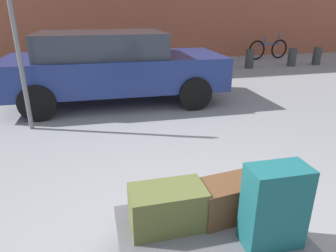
{
  "coord_description": "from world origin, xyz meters",
  "views": [
    {
      "loc": [
        -0.73,
        -1.66,
        1.84
      ],
      "look_at": [
        0.0,
        1.2,
        0.69
      ],
      "focal_mm": 32.27,
      "sensor_mm": 36.0,
      "label": 1
    }
  ],
  "objects_px": {
    "parked_car": "(113,66)",
    "bollard_kerb_far": "(292,57)",
    "bicycle_leaning": "(268,49)",
    "duffel_bag_brown_front_left": "(235,197)",
    "no_parking_sign": "(14,28)",
    "bollard_kerb_near": "(204,61)",
    "bollard_kerb_mid": "(250,59)",
    "duffel_bag_olive_front_right": "(168,207)",
    "bollard_corner": "(317,56)",
    "suitcase_teal_stacked_top": "(274,207)",
    "luggage_cart": "(208,236)"
  },
  "relations": [
    {
      "from": "parked_car",
      "to": "bollard_kerb_far",
      "type": "xyz_separation_m",
      "value": [
        6.23,
        2.81,
        -0.46
      ]
    },
    {
      "from": "bicycle_leaning",
      "to": "bollard_kerb_far",
      "type": "relative_size",
      "value": 2.97
    },
    {
      "from": "duffel_bag_brown_front_left",
      "to": "no_parking_sign",
      "type": "xyz_separation_m",
      "value": [
        -2.02,
        3.24,
        1.09
      ]
    },
    {
      "from": "bollard_kerb_near",
      "to": "bollard_kerb_far",
      "type": "distance_m",
      "value": 3.19
    },
    {
      "from": "bollard_kerb_near",
      "to": "bollard_kerb_mid",
      "type": "xyz_separation_m",
      "value": [
        1.59,
        0.0,
        0.0
      ]
    },
    {
      "from": "parked_car",
      "to": "bicycle_leaning",
      "type": "height_order",
      "value": "parked_car"
    },
    {
      "from": "duffel_bag_brown_front_left",
      "to": "no_parking_sign",
      "type": "relative_size",
      "value": 0.24
    },
    {
      "from": "bollard_kerb_mid",
      "to": "parked_car",
      "type": "bearing_deg",
      "value": -148.8
    },
    {
      "from": "duffel_bag_olive_front_right",
      "to": "duffel_bag_brown_front_left",
      "type": "xyz_separation_m",
      "value": [
        0.54,
        0.0,
        -0.01
      ]
    },
    {
      "from": "duffel_bag_brown_front_left",
      "to": "no_parking_sign",
      "type": "height_order",
      "value": "no_parking_sign"
    },
    {
      "from": "bollard_kerb_mid",
      "to": "no_parking_sign",
      "type": "relative_size",
      "value": 0.23
    },
    {
      "from": "bollard_kerb_mid",
      "to": "bollard_corner",
      "type": "distance_m",
      "value": 2.58
    },
    {
      "from": "bicycle_leaning",
      "to": "duffel_bag_olive_front_right",
      "type": "bearing_deg",
      "value": -125.29
    },
    {
      "from": "duffel_bag_brown_front_left",
      "to": "duffel_bag_olive_front_right",
      "type": "bearing_deg",
      "value": 173.72
    },
    {
      "from": "suitcase_teal_stacked_top",
      "to": "bicycle_leaning",
      "type": "xyz_separation_m",
      "value": [
        5.61,
        9.16,
        -0.26
      ]
    },
    {
      "from": "parked_car",
      "to": "bicycle_leaning",
      "type": "relative_size",
      "value": 2.48
    },
    {
      "from": "bollard_kerb_far",
      "to": "duffel_bag_brown_front_left",
      "type": "bearing_deg",
      "value": -128.02
    },
    {
      "from": "luggage_cart",
      "to": "bollard_kerb_far",
      "type": "relative_size",
      "value": 2.19
    },
    {
      "from": "luggage_cart",
      "to": "duffel_bag_olive_front_right",
      "type": "bearing_deg",
      "value": 158.66
    },
    {
      "from": "bollard_corner",
      "to": "parked_car",
      "type": "bearing_deg",
      "value": -158.75
    },
    {
      "from": "suitcase_teal_stacked_top",
      "to": "bollard_kerb_mid",
      "type": "height_order",
      "value": "suitcase_teal_stacked_top"
    },
    {
      "from": "suitcase_teal_stacked_top",
      "to": "bollard_corner",
      "type": "distance_m",
      "value": 10.05
    },
    {
      "from": "duffel_bag_olive_front_right",
      "to": "bollard_kerb_far",
      "type": "height_order",
      "value": "duffel_bag_olive_front_right"
    },
    {
      "from": "parked_car",
      "to": "no_parking_sign",
      "type": "distance_m",
      "value": 2.06
    },
    {
      "from": "luggage_cart",
      "to": "bollard_kerb_near",
      "type": "relative_size",
      "value": 2.19
    },
    {
      "from": "duffel_bag_brown_front_left",
      "to": "bollard_kerb_near",
      "type": "distance_m",
      "value": 7.67
    },
    {
      "from": "suitcase_teal_stacked_top",
      "to": "bollard_kerb_near",
      "type": "distance_m",
      "value": 7.98
    },
    {
      "from": "bollard_kerb_mid",
      "to": "suitcase_teal_stacked_top",
      "type": "bearing_deg",
      "value": -117.63
    },
    {
      "from": "suitcase_teal_stacked_top",
      "to": "duffel_bag_brown_front_left",
      "type": "xyz_separation_m",
      "value": [
        -0.1,
        0.35,
        -0.14
      ]
    },
    {
      "from": "bollard_kerb_near",
      "to": "bollard_corner",
      "type": "relative_size",
      "value": 1.0
    },
    {
      "from": "bollard_kerb_mid",
      "to": "bollard_corner",
      "type": "height_order",
      "value": "same"
    },
    {
      "from": "duffel_bag_brown_front_left",
      "to": "bollard_corner",
      "type": "relative_size",
      "value": 1.03
    },
    {
      "from": "luggage_cart",
      "to": "no_parking_sign",
      "type": "relative_size",
      "value": 0.51
    },
    {
      "from": "bicycle_leaning",
      "to": "no_parking_sign",
      "type": "bearing_deg",
      "value": -144.19
    },
    {
      "from": "duffel_bag_brown_front_left",
      "to": "no_parking_sign",
      "type": "bearing_deg",
      "value": 115.1
    },
    {
      "from": "bollard_corner",
      "to": "bollard_kerb_far",
      "type": "bearing_deg",
      "value": 180.0
    },
    {
      "from": "parked_car",
      "to": "bollard_corner",
      "type": "bearing_deg",
      "value": 21.25
    },
    {
      "from": "duffel_bag_olive_front_right",
      "to": "no_parking_sign",
      "type": "bearing_deg",
      "value": 114.83
    },
    {
      "from": "duffel_bag_olive_front_right",
      "to": "bollard_kerb_mid",
      "type": "distance_m",
      "value": 8.61
    },
    {
      "from": "parked_car",
      "to": "bollard_kerb_mid",
      "type": "height_order",
      "value": "parked_car"
    },
    {
      "from": "suitcase_teal_stacked_top",
      "to": "bollard_kerb_mid",
      "type": "relative_size",
      "value": 0.98
    },
    {
      "from": "luggage_cart",
      "to": "bollard_kerb_far",
      "type": "distance_m",
      "value": 9.46
    },
    {
      "from": "duffel_bag_brown_front_left",
      "to": "bollard_corner",
      "type": "xyz_separation_m",
      "value": [
        6.66,
        7.26,
        -0.19
      ]
    },
    {
      "from": "luggage_cart",
      "to": "bollard_kerb_near",
      "type": "xyz_separation_m",
      "value": [
        2.74,
        7.37,
        0.02
      ]
    },
    {
      "from": "parked_car",
      "to": "bollard_kerb_near",
      "type": "xyz_separation_m",
      "value": [
        3.04,
        2.81,
        -0.46
      ]
    },
    {
      "from": "no_parking_sign",
      "to": "bollard_kerb_mid",
      "type": "bearing_deg",
      "value": 33.35
    },
    {
      "from": "luggage_cart",
      "to": "duffel_bag_brown_front_left",
      "type": "bearing_deg",
      "value": 24.08
    },
    {
      "from": "bollard_kerb_mid",
      "to": "no_parking_sign",
      "type": "height_order",
      "value": "no_parking_sign"
    },
    {
      "from": "bollard_corner",
      "to": "bollard_kerb_near",
      "type": "bearing_deg",
      "value": 180.0
    },
    {
      "from": "duffel_bag_brown_front_left",
      "to": "bollard_kerb_near",
      "type": "xyz_separation_m",
      "value": [
        2.49,
        7.26,
        -0.19
      ]
    }
  ]
}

